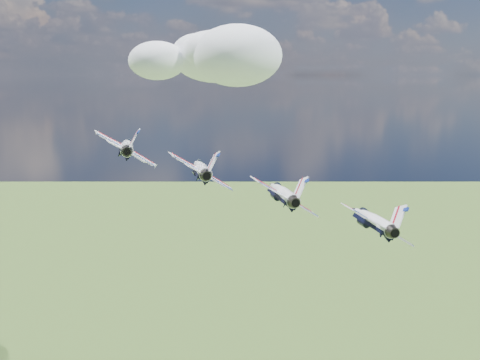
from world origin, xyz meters
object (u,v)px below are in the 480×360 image
object	(u,v)px
jet_0	(127,146)
jet_2	(282,192)
jet_3	(372,219)
jet_1	(200,168)

from	to	relation	value
jet_0	jet_2	size ratio (longest dim) A/B	1.00
jet_2	jet_3	bearing A→B (deg)	-33.13
jet_0	jet_2	world-z (taller)	jet_0
jet_1	jet_3	bearing A→B (deg)	-33.13
jet_0	jet_2	bearing A→B (deg)	-33.13
jet_1	jet_3	xyz separation A→B (m)	(18.25, -16.30, -5.24)
jet_0	jet_3	bearing A→B (deg)	-33.13
jet_0	jet_1	bearing A→B (deg)	-33.13
jet_1	jet_2	world-z (taller)	jet_1
jet_1	jet_2	xyz separation A→B (m)	(9.12, -8.15, -2.62)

